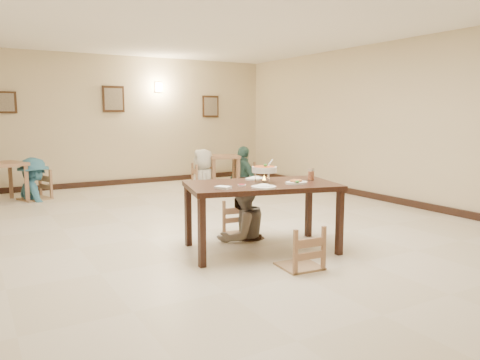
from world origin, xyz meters
TOP-DOWN VIEW (x-y plane):
  - floor at (0.00, 0.00)m, footprint 10.00×10.00m
  - ceiling at (0.00, 0.00)m, footprint 10.00×10.00m
  - wall_back at (0.00, 5.00)m, footprint 10.00×0.00m
  - wall_right at (4.00, 0.00)m, footprint 0.00×10.00m
  - baseboard_back at (0.00, 4.97)m, footprint 8.00×0.06m
  - baseboard_right at (3.97, 0.00)m, footprint 0.06×10.00m
  - picture_a at (-2.20, 4.96)m, footprint 0.55×0.04m
  - picture_b at (0.10, 4.96)m, footprint 0.50×0.04m
  - picture_c at (2.60, 4.96)m, footprint 0.45×0.04m
  - wall_sconce at (1.20, 4.96)m, footprint 0.16×0.05m
  - main_table at (0.15, -1.24)m, footprint 1.97×1.41m
  - chair_far at (0.29, -0.51)m, footprint 0.41×0.41m
  - chair_near at (0.16, -2.00)m, footprint 0.42×0.42m
  - main_diner at (0.24, -0.61)m, footprint 0.92×0.78m
  - curry_warmer at (0.21, -1.21)m, footprint 0.34×0.30m
  - rice_plate_far at (0.26, -0.93)m, footprint 0.27×0.27m
  - rice_plate_near at (-0.03, -1.56)m, footprint 0.28×0.28m
  - fried_plate at (0.49, -1.48)m, footprint 0.28×0.28m
  - chili_dish at (-0.16, -1.30)m, footprint 0.10×0.10m
  - napkin_cutlery at (-0.45, -1.37)m, footprint 0.22×0.26m
  - drink_glass at (0.83, -1.34)m, footprint 0.08×0.08m
  - bg_table_left at (-2.37, 3.86)m, footprint 0.98×0.98m
  - bg_table_right at (2.34, 3.76)m, footprint 0.89×0.89m
  - bg_chair_lr at (-1.81, 3.89)m, footprint 0.51×0.51m
  - bg_chair_rl at (1.81, 3.79)m, footprint 0.46×0.46m
  - bg_chair_rr at (2.88, 3.78)m, footprint 0.45×0.45m
  - bg_diner_b at (-1.81, 3.89)m, footprint 0.88×1.19m
  - bg_diner_c at (1.81, 3.79)m, footprint 0.77×0.97m
  - bg_diner_d at (2.88, 3.78)m, footprint 0.53×1.08m

SIDE VIEW (x-z plane):
  - floor at x=0.00m, z-range 0.00..0.00m
  - baseboard_back at x=0.00m, z-range 0.00..0.12m
  - baseboard_right at x=3.97m, z-range 0.00..0.12m
  - chair_far at x=0.29m, z-range 0.00..0.87m
  - chair_near at x=0.16m, z-range 0.00..0.90m
  - bg_chair_rr at x=2.88m, z-range 0.00..0.95m
  - bg_chair_rl at x=1.81m, z-range 0.00..0.98m
  - bg_chair_lr at x=-1.81m, z-range 0.00..1.08m
  - bg_table_right at x=2.34m, z-range 0.21..0.90m
  - bg_table_left at x=-2.37m, z-range 0.24..1.00m
  - main_table at x=0.15m, z-range 0.33..1.17m
  - bg_diner_b at x=-1.81m, z-range 0.00..1.65m
  - main_diner at x=0.24m, z-range 0.00..1.65m
  - chili_dish at x=-0.16m, z-range 0.83..0.85m
  - rice_plate_far at x=0.26m, z-range 0.82..0.88m
  - rice_plate_near at x=-0.03m, z-range 0.81..0.88m
  - napkin_cutlery at x=-0.45m, z-range 0.83..0.86m
  - fried_plate at x=0.49m, z-range 0.82..0.88m
  - bg_diner_c at x=1.81m, z-range 0.00..1.72m
  - bg_diner_d at x=2.88m, z-range 0.00..1.78m
  - drink_glass at x=0.83m, z-range 0.83..0.98m
  - curry_warmer at x=0.21m, z-range 0.85..1.13m
  - wall_back at x=0.00m, z-range -3.50..6.50m
  - wall_right at x=4.00m, z-range -3.50..6.50m
  - picture_c at x=2.60m, z-range 1.57..2.12m
  - picture_a at x=-2.20m, z-range 1.67..2.12m
  - picture_b at x=0.10m, z-range 1.70..2.30m
  - wall_sconce at x=1.20m, z-range 2.19..2.41m
  - ceiling at x=0.00m, z-range 3.00..3.00m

